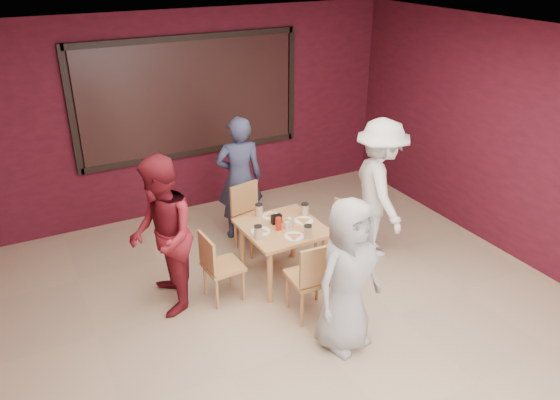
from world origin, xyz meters
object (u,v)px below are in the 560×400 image
chair_front (314,275)px  chair_right (338,230)px  chair_left (217,264)px  diner_left (162,237)px  diner_front (348,276)px  diner_right (379,189)px  diner_back (239,178)px  dining_table (282,232)px  chair_back (250,213)px

chair_front → chair_right: size_ratio=1.17×
chair_left → diner_left: (-0.53, 0.14, 0.40)m
chair_right → diner_front: (-0.76, -1.30, 0.34)m
chair_front → diner_right: (1.38, 0.79, 0.36)m
chair_right → diner_back: diner_back is taller
dining_table → chair_front: (-0.06, -0.80, -0.09)m
chair_left → chair_right: chair_left is taller
chair_front → chair_back: chair_front is taller
diner_back → diner_right: size_ratio=0.95×
chair_front → chair_left: (-0.75, 0.75, -0.06)m
chair_back → diner_left: (-1.32, -0.74, 0.37)m
dining_table → diner_left: (-1.34, 0.09, 0.25)m
diner_right → diner_back: bearing=64.5°
chair_front → diner_right: bearing=29.8°
diner_left → chair_front: bearing=65.0°
diner_back → diner_left: (-1.34, -1.09, 0.03)m
dining_table → diner_right: bearing=-0.2°
chair_right → chair_front: bearing=-135.4°
chair_right → diner_right: 0.71m
chair_front → chair_back: size_ratio=1.07×
chair_left → diner_right: 2.17m
diner_front → diner_right: bearing=30.5°
diner_front → diner_right: diner_right is taller
dining_table → chair_back: 0.84m
dining_table → chair_front: chair_front is taller
chair_left → diner_back: bearing=56.4°
diner_right → diner_left: bearing=104.2°
diner_back → chair_left: bearing=71.3°
chair_left → diner_right: bearing=1.1°
diner_back → chair_back: bearing=101.3°
chair_back → dining_table: bearing=-88.5°
dining_table → diner_back: diner_back is taller
dining_table → diner_right: diner_right is taller
dining_table → chair_back: bearing=91.5°
chair_front → diner_right: size_ratio=0.52×
chair_left → chair_back: bearing=48.0°
chair_front → diner_back: (0.06, 1.97, 0.31)m
chair_back → diner_right: bearing=-31.8°
diner_back → diner_left: 1.72m
chair_back → diner_back: (0.02, 0.35, 0.34)m
chair_back → chair_left: chair_back is taller
chair_left → diner_back: 1.51m
chair_back → chair_left: size_ratio=1.05×
diner_front → diner_left: size_ratio=0.91×
chair_left → diner_front: 1.52m
chair_back → diner_right: diner_right is taller
chair_back → diner_left: size_ratio=0.50×
dining_table → diner_back: bearing=90.0°
diner_front → diner_right: (1.32, 1.28, 0.09)m
chair_left → diner_front: (0.81, -1.24, 0.32)m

